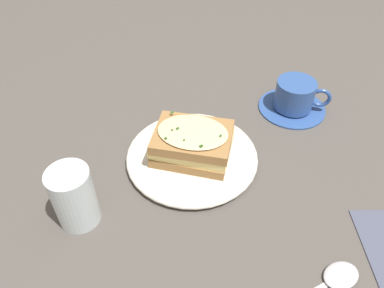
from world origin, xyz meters
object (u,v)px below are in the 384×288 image
(sandwich, at_px, (192,143))
(spoon, at_px, (336,278))
(dinner_plate, at_px, (192,157))
(teacup_with_saucer, at_px, (295,98))
(water_glass, at_px, (74,197))

(sandwich, height_order, spoon, sandwich)
(dinner_plate, xyz_separation_m, teacup_with_saucer, (0.14, -0.23, 0.02))
(water_glass, bearing_deg, spoon, -109.25)
(sandwich, bearing_deg, teacup_with_saucer, -58.24)
(spoon, bearing_deg, sandwich, -166.20)
(dinner_plate, relative_size, sandwich, 1.51)
(dinner_plate, height_order, sandwich, sandwich)
(dinner_plate, height_order, spoon, dinner_plate)
(water_glass, height_order, spoon, water_glass)
(dinner_plate, xyz_separation_m, spoon, (-0.25, -0.19, -0.00))
(water_glass, xyz_separation_m, spoon, (-0.13, -0.38, -0.05))
(teacup_with_saucer, bearing_deg, spoon, -78.76)
(teacup_with_saucer, bearing_deg, sandwich, -131.16)
(dinner_plate, bearing_deg, teacup_with_saucer, -58.42)
(sandwich, relative_size, teacup_with_saucer, 1.12)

